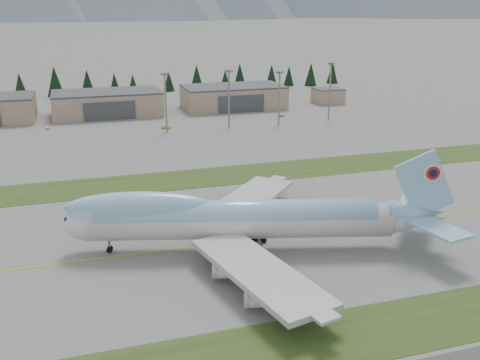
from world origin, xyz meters
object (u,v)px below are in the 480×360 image
object	(u,v)px
service_vehicle_a	(48,129)
service_vehicle_c	(282,116)
hangar_right	(233,97)
hangar_center	(107,103)
service_vehicle_b	(166,129)
boeing_747_freighter	(238,218)

from	to	relation	value
service_vehicle_a	service_vehicle_c	xyz separation A→B (m)	(100.58, -3.36, 0.00)
hangar_right	hangar_center	bearing A→B (deg)	180.00
hangar_right	service_vehicle_c	size ratio (longest dim) A/B	10.55
hangar_right	service_vehicle_b	distance (m)	54.66
boeing_747_freighter	hangar_right	bearing A→B (deg)	88.84
service_vehicle_b	boeing_747_freighter	bearing A→B (deg)	-177.06
boeing_747_freighter	hangar_right	world-z (taller)	boeing_747_freighter
service_vehicle_b	hangar_right	bearing A→B (deg)	-41.49
hangar_center	service_vehicle_c	distance (m)	79.77
boeing_747_freighter	service_vehicle_a	xyz separation A→B (m)	(-40.74, 130.89, -6.92)
service_vehicle_a	boeing_747_freighter	bearing A→B (deg)	-63.73
service_vehicle_a	hangar_right	bearing A→B (deg)	24.13
service_vehicle_a	service_vehicle_c	distance (m)	100.64
hangar_center	service_vehicle_b	world-z (taller)	hangar_center
hangar_right	service_vehicle_a	bearing A→B (deg)	-164.85
boeing_747_freighter	service_vehicle_b	size ratio (longest dim) A/B	20.84
hangar_center	service_vehicle_c	bearing A→B (deg)	-19.46
hangar_right	service_vehicle_b	size ratio (longest dim) A/B	12.54
service_vehicle_a	service_vehicle_b	bearing A→B (deg)	-8.00
service_vehicle_c	service_vehicle_a	bearing A→B (deg)	-163.66
boeing_747_freighter	service_vehicle_b	distance (m)	117.21
hangar_center	service_vehicle_c	size ratio (longest dim) A/B	10.55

